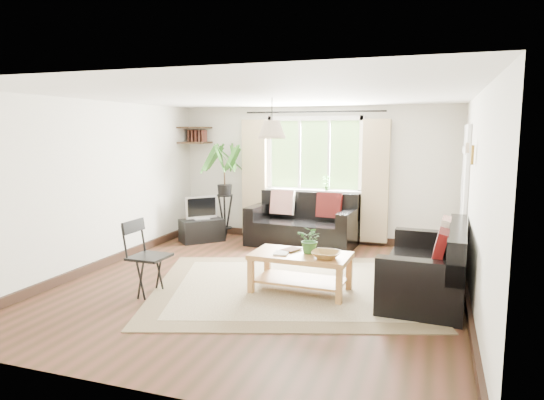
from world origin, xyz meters
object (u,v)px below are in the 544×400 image
(sofa_right, at_px, (425,262))
(folding_chair, at_px, (150,258))
(coffee_table, at_px, (301,273))
(tv_stand, at_px, (202,230))
(sofa_back, at_px, (302,221))
(palm_stand, at_px, (225,191))

(sofa_right, relative_size, folding_chair, 1.97)
(sofa_right, distance_m, coffee_table, 1.49)
(coffee_table, bearing_deg, tv_stand, 139.11)
(coffee_table, relative_size, folding_chair, 1.32)
(sofa_right, height_order, tv_stand, sofa_right)
(folding_chair, bearing_deg, tv_stand, 16.01)
(sofa_back, height_order, palm_stand, palm_stand)
(sofa_right, xyz_separation_m, palm_stand, (-3.58, 2.16, 0.46))
(sofa_back, relative_size, sofa_right, 1.02)
(palm_stand, xyz_separation_m, folding_chair, (0.43, -3.16, -0.42))
(sofa_back, xyz_separation_m, folding_chair, (-1.07, -3.04, 0.02))
(sofa_back, xyz_separation_m, sofa_right, (2.08, -2.04, -0.01))
(palm_stand, bearing_deg, coffee_table, -49.31)
(sofa_back, relative_size, folding_chair, 2.02)
(tv_stand, relative_size, palm_stand, 0.43)
(sofa_back, height_order, tv_stand, sofa_back)
(tv_stand, distance_m, folding_chair, 2.87)
(sofa_right, relative_size, coffee_table, 1.50)
(sofa_back, height_order, folding_chair, folding_chair)
(sofa_back, bearing_deg, folding_chair, -105.18)
(sofa_right, distance_m, palm_stand, 4.20)
(sofa_back, height_order, sofa_right, sofa_back)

